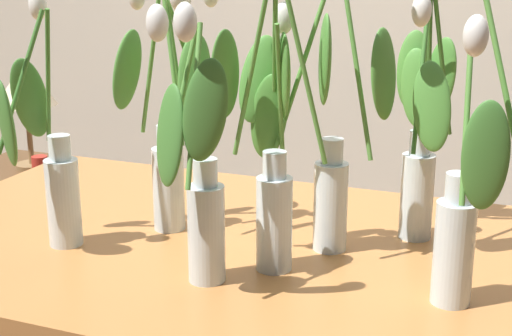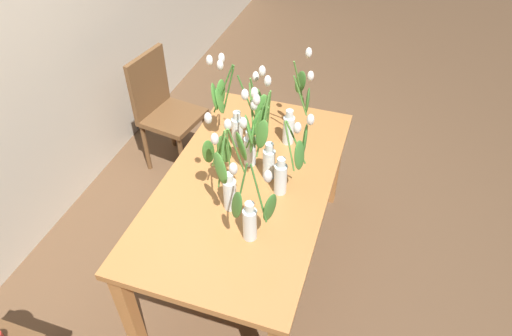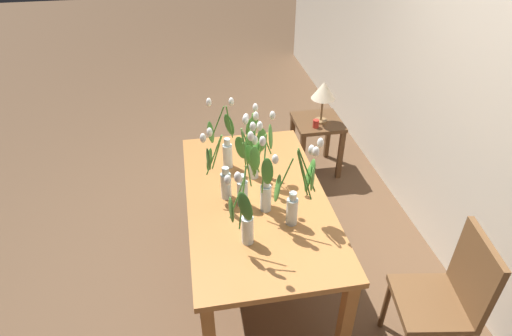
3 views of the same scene
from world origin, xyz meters
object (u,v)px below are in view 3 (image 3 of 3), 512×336
at_px(tulip_vase_2, 256,149).
at_px(tulip_vase_6, 263,185).
at_px(dining_table, 256,207).
at_px(tulip_vase_1, 297,193).
at_px(tulip_vase_4, 247,172).
at_px(side_table, 317,131).
at_px(tulip_vase_0, 225,145).
at_px(tulip_vase_5, 244,221).
at_px(tulip_vase_3, 220,175).
at_px(pillar_candle, 316,124).
at_px(table_lamp, 324,91).
at_px(dining_chair, 447,294).

height_order(tulip_vase_2, tulip_vase_6, tulip_vase_6).
distance_m(dining_table, tulip_vase_1, 0.47).
height_order(tulip_vase_4, side_table, tulip_vase_4).
bearing_deg(dining_table, tulip_vase_6, 7.30).
relative_size(tulip_vase_0, tulip_vase_5, 0.90).
bearing_deg(tulip_vase_3, dining_table, 83.08).
relative_size(dining_table, pillar_candle, 21.33).
bearing_deg(tulip_vase_1, tulip_vase_3, -127.21).
bearing_deg(tulip_vase_3, tulip_vase_0, 168.89).
height_order(dining_table, pillar_candle, dining_table).
height_order(tulip_vase_0, tulip_vase_1, tulip_vase_1).
relative_size(tulip_vase_1, table_lamp, 1.43).
distance_m(tulip_vase_1, tulip_vase_2, 0.52).
height_order(side_table, pillar_candle, pillar_candle).
height_order(dining_table, side_table, dining_table).
xyz_separation_m(tulip_vase_2, table_lamp, (-1.03, 0.80, -0.12)).
bearing_deg(tulip_vase_0, tulip_vase_5, 0.70).
height_order(dining_table, tulip_vase_5, tulip_vase_5).
xyz_separation_m(dining_table, tulip_vase_1, (0.28, 0.19, 0.32)).
distance_m(tulip_vase_0, tulip_vase_2, 0.27).
distance_m(side_table, table_lamp, 0.43).
bearing_deg(side_table, dining_chair, 3.86).
bearing_deg(tulip_vase_3, tulip_vase_6, 55.59).
height_order(tulip_vase_5, dining_chair, tulip_vase_5).
distance_m(dining_table, tulip_vase_0, 0.50).
bearing_deg(tulip_vase_2, dining_chair, 42.80).
relative_size(tulip_vase_2, table_lamp, 1.33).
bearing_deg(table_lamp, tulip_vase_3, -41.19).
height_order(tulip_vase_0, dining_chair, tulip_vase_0).
bearing_deg(side_table, tulip_vase_1, -22.09).
distance_m(table_lamp, pillar_candle, 0.30).
bearing_deg(pillar_candle, dining_chair, 5.88).
height_order(dining_table, tulip_vase_2, tulip_vase_2).
xyz_separation_m(tulip_vase_1, tulip_vase_6, (-0.15, -0.17, -0.03)).
bearing_deg(tulip_vase_4, tulip_vase_3, -116.78).
xyz_separation_m(tulip_vase_4, pillar_candle, (-1.19, 0.82, -0.39)).
relative_size(side_table, pillar_candle, 7.33).
relative_size(tulip_vase_3, tulip_vase_5, 0.88).
relative_size(tulip_vase_0, dining_chair, 0.55).
height_order(dining_table, tulip_vase_0, tulip_vase_0).
distance_m(tulip_vase_6, side_table, 1.69).
height_order(tulip_vase_6, table_lamp, tulip_vase_6).
bearing_deg(tulip_vase_4, table_lamp, 144.96).
xyz_separation_m(tulip_vase_0, dining_chair, (1.18, 1.10, -0.39)).
distance_m(dining_table, tulip_vase_2, 0.39).
relative_size(tulip_vase_0, tulip_vase_3, 1.02).
xyz_separation_m(tulip_vase_4, side_table, (-1.31, 0.88, -0.55)).
distance_m(tulip_vase_5, table_lamp, 1.92).
xyz_separation_m(tulip_vase_0, tulip_vase_3, (0.37, -0.07, 0.01)).
bearing_deg(tulip_vase_6, tulip_vase_5, -29.63).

